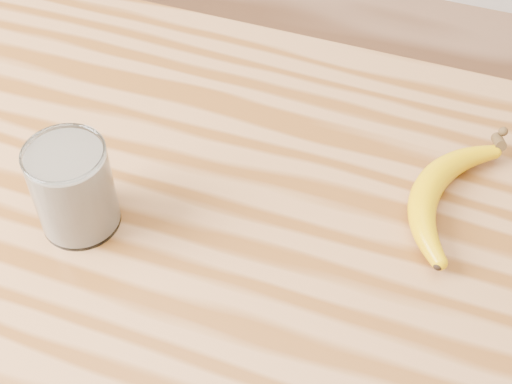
% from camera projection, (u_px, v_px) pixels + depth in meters
% --- Properties ---
extents(table, '(1.20, 0.80, 0.90)m').
position_uv_depth(table, '(222.00, 298.00, 0.91)').
color(table, '#A16D3E').
rests_on(table, ground).
extents(smoothie_glass, '(0.09, 0.09, 0.11)m').
position_uv_depth(smoothie_glass, '(73.00, 188.00, 0.79)').
color(smoothie_glass, white).
rests_on(smoothie_glass, table).
extents(banana, '(0.15, 0.30, 0.04)m').
position_uv_depth(banana, '(427.00, 188.00, 0.84)').
color(banana, '#DAA500').
rests_on(banana, table).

